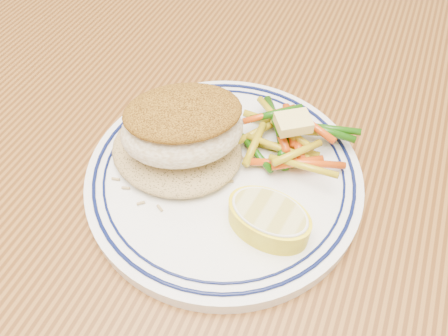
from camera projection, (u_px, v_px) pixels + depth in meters
dining_table at (222, 243)px, 0.47m from camera, size 1.50×0.90×0.75m
plate at (224, 175)px, 0.39m from camera, size 0.24×0.24×0.02m
rice_pilaf at (177, 147)px, 0.39m from camera, size 0.12×0.11×0.02m
fish_fillet at (182, 126)px, 0.36m from camera, size 0.13×0.12×0.05m
vegetable_pile at (288, 137)px, 0.39m from camera, size 0.11×0.08×0.03m
butter_pat at (293, 123)px, 0.38m from camera, size 0.04×0.04×0.01m
lemon_wedge at (269, 219)px, 0.34m from camera, size 0.07×0.07×0.03m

